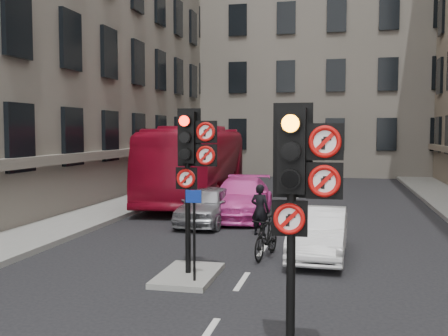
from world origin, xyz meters
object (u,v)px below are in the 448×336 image
at_px(bus_red, 198,163).
at_px(info_sign, 194,222).
at_px(signal_far, 191,155).
at_px(signal_near, 298,179).
at_px(motorcyclist, 260,210).
at_px(motorcycle, 266,237).
at_px(car_silver, 207,205).
at_px(car_white, 319,233).
at_px(car_pink, 241,198).

relative_size(bus_red, info_sign, 6.51).
height_order(signal_far, bus_red, signal_far).
relative_size(signal_near, info_sign, 1.89).
bearing_deg(motorcyclist, info_sign, 97.73).
height_order(signal_near, motorcycle, signal_near).
relative_size(car_silver, info_sign, 2.04).
distance_m(signal_far, car_silver, 7.03).
xyz_separation_m(signal_near, bus_red, (-5.99, 16.83, -0.87)).
bearing_deg(motorcycle, motorcyclist, 111.90).
bearing_deg(bus_red, car_white, -64.26).
distance_m(signal_near, car_silver, 11.47).
xyz_separation_m(signal_far, car_white, (2.62, 2.58, -2.08)).
xyz_separation_m(signal_near, motorcyclist, (-1.87, 9.02, -1.79)).
bearing_deg(signal_near, car_silver, 110.56).
height_order(car_silver, motorcyclist, motorcyclist).
bearing_deg(motorcycle, car_pink, 116.52).
xyz_separation_m(signal_far, bus_red, (-3.39, 12.83, -0.99)).
bearing_deg(signal_far, bus_red, 104.78).
height_order(signal_near, motorcyclist, signal_near).
relative_size(signal_near, bus_red, 0.29).
relative_size(car_pink, motorcycle, 2.85).
height_order(bus_red, info_sign, bus_red).
distance_m(signal_far, info_sign, 1.49).
relative_size(signal_near, car_silver, 0.93).
distance_m(bus_red, info_sign, 13.87).
bearing_deg(motorcycle, bus_red, 123.87).
xyz_separation_m(signal_near, car_silver, (-3.97, 10.58, -1.93)).
distance_m(motorcycle, info_sign, 3.08).
relative_size(car_white, info_sign, 1.99).
bearing_deg(signal_near, motorcyclist, 101.74).
relative_size(car_white, bus_red, 0.31).
bearing_deg(motorcyclist, car_silver, -23.80).
distance_m(car_pink, motorcyclist, 3.40).
distance_m(car_pink, info_sign, 8.81).
bearing_deg(motorcycle, signal_near, -68.35).
bearing_deg(car_silver, signal_far, -77.38).
xyz_separation_m(signal_far, info_sign, (0.21, -0.56, -1.36)).
relative_size(motorcyclist, info_sign, 0.84).
bearing_deg(car_silver, car_white, -44.28).
xyz_separation_m(car_white, bus_red, (-6.00, 10.25, 1.09)).
relative_size(signal_near, motorcycle, 2.04).
bearing_deg(info_sign, motorcyclist, 82.24).
bearing_deg(motorcyclist, signal_near, 114.72).
xyz_separation_m(car_pink, motorcyclist, (1.19, -3.18, 0.07)).
relative_size(signal_near, car_pink, 0.71).
xyz_separation_m(car_silver, car_white, (3.99, -4.01, -0.04)).
bearing_deg(bus_red, motorcyclist, -66.85).
height_order(car_pink, motorcyclist, motorcyclist).
bearing_deg(car_pink, signal_near, -78.68).
relative_size(car_silver, car_pink, 0.77).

